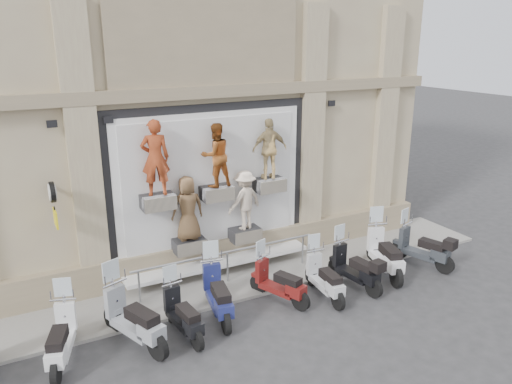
% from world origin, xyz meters
% --- Properties ---
extents(ground, '(90.00, 90.00, 0.00)m').
position_xyz_m(ground, '(0.00, 0.00, 0.00)').
color(ground, '#2E2E31').
rests_on(ground, ground).
extents(sidewalk, '(16.00, 2.20, 0.08)m').
position_xyz_m(sidewalk, '(0.00, 2.10, 0.04)').
color(sidewalk, gray).
rests_on(sidewalk, ground).
extents(building, '(14.00, 8.60, 12.00)m').
position_xyz_m(building, '(0.00, 7.00, 6.00)').
color(building, tan).
rests_on(building, ground).
extents(shop_vitrine, '(5.60, 0.84, 4.30)m').
position_xyz_m(shop_vitrine, '(0.04, 2.75, 2.40)').
color(shop_vitrine, black).
rests_on(shop_vitrine, ground).
extents(guard_rail, '(5.06, 0.10, 0.93)m').
position_xyz_m(guard_rail, '(0.00, 2.00, 0.47)').
color(guard_rail, '#9EA0A5').
rests_on(guard_rail, ground).
extents(clock_sign_bracket, '(0.10, 0.80, 1.02)m').
position_xyz_m(clock_sign_bracket, '(-3.90, 2.47, 2.80)').
color(clock_sign_bracket, black).
rests_on(clock_sign_bracket, ground).
extents(scooter_b, '(1.10, 1.96, 1.53)m').
position_xyz_m(scooter_b, '(-4.23, 0.55, 0.76)').
color(scooter_b, silver).
rests_on(scooter_b, ground).
extents(scooter_c, '(1.32, 2.18, 1.70)m').
position_xyz_m(scooter_c, '(-2.83, 0.48, 0.85)').
color(scooter_c, gray).
rests_on(scooter_c, ground).
extents(scooter_d, '(0.68, 1.79, 1.42)m').
position_xyz_m(scooter_d, '(-1.82, 0.33, 0.71)').
color(scooter_d, black).
rests_on(scooter_d, ground).
extents(scooter_e, '(0.92, 2.05, 1.61)m').
position_xyz_m(scooter_e, '(-0.85, 0.68, 0.80)').
color(scooter_e, navy).
rests_on(scooter_e, ground).
extents(scooter_f, '(1.14, 1.84, 1.44)m').
position_xyz_m(scooter_f, '(0.73, 0.62, 0.72)').
color(scooter_f, '#5B110F').
rests_on(scooter_f, ground).
extents(scooter_g, '(0.68, 1.82, 1.45)m').
position_xyz_m(scooter_g, '(1.82, 0.28, 0.72)').
color(scooter_g, '#B0B2B7').
rests_on(scooter_g, ground).
extents(scooter_h, '(0.75, 1.90, 1.50)m').
position_xyz_m(scooter_h, '(2.81, 0.37, 0.75)').
color(scooter_h, black).
rests_on(scooter_h, ground).
extents(scooter_i, '(1.20, 2.18, 1.70)m').
position_xyz_m(scooter_i, '(3.97, 0.56, 0.85)').
color(scooter_i, silver).
rests_on(scooter_i, ground).
extents(scooter_j, '(1.07, 1.96, 1.53)m').
position_xyz_m(scooter_j, '(5.25, 0.46, 0.77)').
color(scooter_j, '#272B30').
rests_on(scooter_j, ground).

